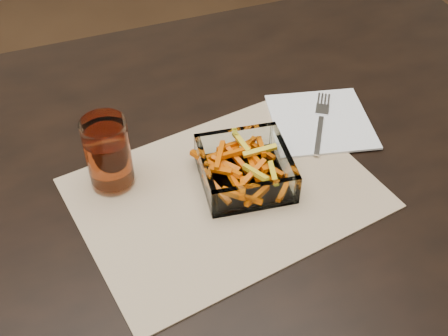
{
  "coord_description": "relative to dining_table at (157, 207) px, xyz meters",
  "views": [
    {
      "loc": [
        -0.12,
        -0.65,
        1.4
      ],
      "look_at": [
        0.1,
        -0.07,
        0.78
      ],
      "focal_mm": 45.0,
      "sensor_mm": 36.0,
      "label": 1
    }
  ],
  "objects": [
    {
      "name": "glass_bowl",
      "position": [
        0.13,
        -0.08,
        0.11
      ],
      "size": [
        0.15,
        0.15,
        0.05
      ],
      "rotation": [
        0.0,
        0.0,
        -0.13
      ],
      "color": "white",
      "rests_on": "placemat"
    },
    {
      "name": "fork",
      "position": [
        0.31,
        0.01,
        0.1
      ],
      "size": [
        0.11,
        0.15,
        0.0
      ],
      "rotation": [
        0.0,
        0.0,
        -0.57
      ],
      "color": "silver",
      "rests_on": "napkin"
    },
    {
      "name": "dining_table",
      "position": [
        0.0,
        0.0,
        0.0
      ],
      "size": [
        1.6,
        0.9,
        0.75
      ],
      "color": "black",
      "rests_on": "ground"
    },
    {
      "name": "placemat",
      "position": [
        0.09,
        -0.09,
        0.09
      ],
      "size": [
        0.5,
        0.4,
        0.0
      ],
      "primitive_type": "cube",
      "rotation": [
        0.0,
        0.0,
        0.17
      ],
      "color": "tan",
      "rests_on": "dining_table"
    },
    {
      "name": "napkin",
      "position": [
        0.31,
        0.01,
        0.09
      ],
      "size": [
        0.21,
        0.21,
        0.0
      ],
      "primitive_type": "cube",
      "rotation": [
        0.0,
        0.0,
        -0.23
      ],
      "color": "white",
      "rests_on": "placemat"
    },
    {
      "name": "tumbler",
      "position": [
        -0.07,
        -0.0,
        0.15
      ],
      "size": [
        0.07,
        0.07,
        0.12
      ],
      "color": "white",
      "rests_on": "placemat"
    }
  ]
}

